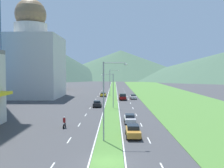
{
  "coord_description": "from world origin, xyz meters",
  "views": [
    {
      "loc": [
        0.68,
        -23.84,
        8.83
      ],
      "look_at": [
        -0.03,
        50.54,
        4.98
      ],
      "focal_mm": 40.32,
      "sensor_mm": 36.0,
      "label": 1
    }
  ],
  "objects_px": {
    "motorcycle_rider": "(64,123)",
    "street_lamp_mid": "(112,88)",
    "car_2": "(103,94)",
    "car_3": "(133,97)",
    "car_0": "(130,119)",
    "street_lamp_far": "(111,81)",
    "car_5": "(133,131)",
    "street_lamp_near": "(106,96)",
    "pickup_truck_0": "(123,97)",
    "car_1": "(97,104)"
  },
  "relations": [
    {
      "from": "car_1",
      "to": "motorcycle_rider",
      "type": "xyz_separation_m",
      "value": [
        -3.54,
        -22.86,
        -0.03
      ]
    },
    {
      "from": "street_lamp_near",
      "to": "street_lamp_far",
      "type": "bearing_deg",
      "value": 90.2
    },
    {
      "from": "car_0",
      "to": "car_5",
      "type": "height_order",
      "value": "car_5"
    },
    {
      "from": "car_3",
      "to": "motorcycle_rider",
      "type": "xyz_separation_m",
      "value": [
        -13.75,
        -40.39,
        0.0
      ]
    },
    {
      "from": "car_0",
      "to": "street_lamp_mid",
      "type": "bearing_deg",
      "value": -169.18
    },
    {
      "from": "street_lamp_near",
      "to": "car_3",
      "type": "height_order",
      "value": "street_lamp_near"
    },
    {
      "from": "street_lamp_near",
      "to": "car_5",
      "type": "distance_m",
      "value": 6.37
    },
    {
      "from": "car_0",
      "to": "car_1",
      "type": "height_order",
      "value": "car_1"
    },
    {
      "from": "street_lamp_mid",
      "to": "car_2",
      "type": "height_order",
      "value": "street_lamp_mid"
    },
    {
      "from": "street_lamp_mid",
      "to": "car_1",
      "type": "relative_size",
      "value": 2.02
    },
    {
      "from": "car_1",
      "to": "car_5",
      "type": "bearing_deg",
      "value": -166.58
    },
    {
      "from": "street_lamp_far",
      "to": "car_3",
      "type": "height_order",
      "value": "street_lamp_far"
    },
    {
      "from": "street_lamp_far",
      "to": "pickup_truck_0",
      "type": "height_order",
      "value": "street_lamp_far"
    },
    {
      "from": "street_lamp_near",
      "to": "street_lamp_far",
      "type": "xyz_separation_m",
      "value": [
        -0.2,
        56.51,
        -0.34
      ]
    },
    {
      "from": "car_0",
      "to": "car_3",
      "type": "height_order",
      "value": "car_0"
    },
    {
      "from": "car_0",
      "to": "motorcycle_rider",
      "type": "distance_m",
      "value": 11.08
    },
    {
      "from": "car_0",
      "to": "pickup_truck_0",
      "type": "distance_m",
      "value": 34.04
    },
    {
      "from": "car_1",
      "to": "car_2",
      "type": "bearing_deg",
      "value": -0.8
    },
    {
      "from": "car_0",
      "to": "motorcycle_rider",
      "type": "relative_size",
      "value": 2.32
    },
    {
      "from": "car_3",
      "to": "street_lamp_far",
      "type": "bearing_deg",
      "value": -140.44
    },
    {
      "from": "pickup_truck_0",
      "to": "street_lamp_mid",
      "type": "bearing_deg",
      "value": -10.53
    },
    {
      "from": "street_lamp_far",
      "to": "street_lamp_near",
      "type": "bearing_deg",
      "value": -89.8
    },
    {
      "from": "motorcycle_rider",
      "to": "car_0",
      "type": "bearing_deg",
      "value": -70.11
    },
    {
      "from": "car_0",
      "to": "pickup_truck_0",
      "type": "relative_size",
      "value": 0.86
    },
    {
      "from": "street_lamp_mid",
      "to": "car_0",
      "type": "distance_m",
      "value": 17.82
    },
    {
      "from": "street_lamp_mid",
      "to": "pickup_truck_0",
      "type": "height_order",
      "value": "street_lamp_mid"
    },
    {
      "from": "motorcycle_rider",
      "to": "street_lamp_mid",
      "type": "bearing_deg",
      "value": -18.97
    },
    {
      "from": "car_2",
      "to": "car_3",
      "type": "distance_m",
      "value": 12.65
    },
    {
      "from": "car_3",
      "to": "car_2",
      "type": "bearing_deg",
      "value": -128.83
    },
    {
      "from": "car_0",
      "to": "motorcycle_rider",
      "type": "bearing_deg",
      "value": -70.11
    },
    {
      "from": "street_lamp_far",
      "to": "car_0",
      "type": "distance_m",
      "value": 45.71
    },
    {
      "from": "street_lamp_far",
      "to": "car_3",
      "type": "xyz_separation_m",
      "value": [
        7.18,
        -8.69,
        -4.64
      ]
    },
    {
      "from": "car_2",
      "to": "car_5",
      "type": "height_order",
      "value": "car_5"
    },
    {
      "from": "street_lamp_near",
      "to": "motorcycle_rider",
      "type": "relative_size",
      "value": 4.99
    },
    {
      "from": "car_0",
      "to": "car_5",
      "type": "distance_m",
      "value": 9.18
    },
    {
      "from": "car_0",
      "to": "car_3",
      "type": "bearing_deg",
      "value": 174.8
    },
    {
      "from": "car_2",
      "to": "pickup_truck_0",
      "type": "xyz_separation_m",
      "value": [
        6.42,
        -10.51,
        0.27
      ]
    },
    {
      "from": "car_1",
      "to": "pickup_truck_0",
      "type": "distance_m",
      "value": 16.42
    },
    {
      "from": "street_lamp_mid",
      "to": "car_3",
      "type": "distance_m",
      "value": 21.05
    },
    {
      "from": "street_lamp_near",
      "to": "pickup_truck_0",
      "type": "bearing_deg",
      "value": 85.52
    },
    {
      "from": "street_lamp_far",
      "to": "car_0",
      "type": "relative_size",
      "value": 2.0
    },
    {
      "from": "car_0",
      "to": "car_2",
      "type": "xyz_separation_m",
      "value": [
        -6.52,
        44.55,
        -0.03
      ]
    },
    {
      "from": "car_2",
      "to": "car_3",
      "type": "xyz_separation_m",
      "value": [
        9.85,
        -7.93,
        0.03
      ]
    },
    {
      "from": "street_lamp_mid",
      "to": "car_3",
      "type": "height_order",
      "value": "street_lamp_mid"
    },
    {
      "from": "car_5",
      "to": "pickup_truck_0",
      "type": "distance_m",
      "value": 43.22
    },
    {
      "from": "street_lamp_mid",
      "to": "car_2",
      "type": "xyz_separation_m",
      "value": [
        -3.26,
        27.51,
        -4.08
      ]
    },
    {
      "from": "car_5",
      "to": "pickup_truck_0",
      "type": "height_order",
      "value": "pickup_truck_0"
    },
    {
      "from": "street_lamp_mid",
      "to": "street_lamp_far",
      "type": "distance_m",
      "value": 28.28
    },
    {
      "from": "car_5",
      "to": "car_3",
      "type": "bearing_deg",
      "value": 175.67
    },
    {
      "from": "car_3",
      "to": "car_5",
      "type": "bearing_deg",
      "value": -4.33
    }
  ]
}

